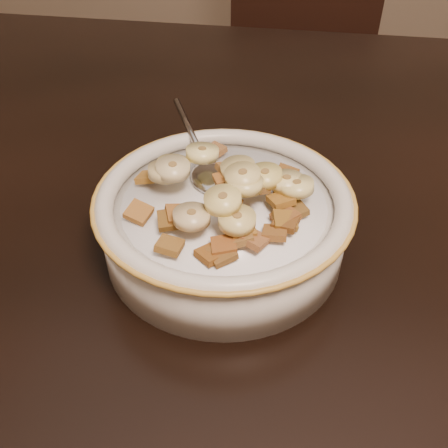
# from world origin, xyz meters

# --- Properties ---
(table) EXTENTS (1.43, 0.94, 0.04)m
(table) POSITION_xyz_m (0.00, 0.00, 0.73)
(table) COLOR black
(table) RESTS_ON floor
(chair) EXTENTS (0.44, 0.44, 0.96)m
(chair) POSITION_xyz_m (0.05, 0.79, 0.48)
(chair) COLOR black
(chair) RESTS_ON floor
(cereal_bowl) EXTENTS (0.23, 0.23, 0.05)m
(cereal_bowl) POSITION_xyz_m (-0.03, -0.16, 0.78)
(cereal_bowl) COLOR beige
(cereal_bowl) RESTS_ON table
(milk) EXTENTS (0.19, 0.19, 0.00)m
(milk) POSITION_xyz_m (-0.03, -0.16, 0.80)
(milk) COLOR white
(milk) RESTS_ON cereal_bowl
(spoon) EXTENTS (0.06, 0.07, 0.01)m
(spoon) POSITION_xyz_m (-0.05, -0.13, 0.81)
(spoon) COLOR #9D9D9D
(spoon) RESTS_ON cereal_bowl
(cereal_square_0) EXTENTS (0.03, 0.03, 0.01)m
(cereal_square_0) POSITION_xyz_m (-0.00, -0.22, 0.81)
(cereal_square_0) COLOR #945D31
(cereal_square_0) RESTS_ON milk
(cereal_square_1) EXTENTS (0.02, 0.02, 0.01)m
(cereal_square_1) POSITION_xyz_m (0.02, -0.19, 0.82)
(cereal_square_1) COLOR brown
(cereal_square_1) RESTS_ON milk
(cereal_square_2) EXTENTS (0.02, 0.02, 0.01)m
(cereal_square_2) POSITION_xyz_m (-0.01, -0.22, 0.82)
(cereal_square_2) COLOR olive
(cereal_square_2) RESTS_ON milk
(cereal_square_3) EXTENTS (0.02, 0.02, 0.01)m
(cereal_square_3) POSITION_xyz_m (-0.03, -0.23, 0.81)
(cereal_square_3) COLOR brown
(cereal_square_3) RESTS_ON milk
(cereal_square_4) EXTENTS (0.03, 0.03, 0.01)m
(cereal_square_4) POSITION_xyz_m (-0.06, -0.09, 0.81)
(cereal_square_4) COLOR brown
(cereal_square_4) RESTS_ON milk
(cereal_square_5) EXTENTS (0.03, 0.03, 0.01)m
(cereal_square_5) POSITION_xyz_m (0.02, -0.12, 0.81)
(cereal_square_5) COLOR #653412
(cereal_square_5) RESTS_ON milk
(cereal_square_6) EXTENTS (0.03, 0.03, 0.01)m
(cereal_square_6) POSITION_xyz_m (0.02, -0.19, 0.81)
(cereal_square_6) COLOR brown
(cereal_square_6) RESTS_ON milk
(cereal_square_7) EXTENTS (0.02, 0.02, 0.01)m
(cereal_square_7) POSITION_xyz_m (-0.07, -0.23, 0.81)
(cereal_square_7) COLOR #9B6526
(cereal_square_7) RESTS_ON milk
(cereal_square_8) EXTENTS (0.03, 0.03, 0.01)m
(cereal_square_8) POSITION_xyz_m (0.03, -0.17, 0.81)
(cereal_square_8) COLOR brown
(cereal_square_8) RESTS_ON milk
(cereal_square_9) EXTENTS (0.02, 0.02, 0.01)m
(cereal_square_9) POSITION_xyz_m (-0.11, -0.14, 0.81)
(cereal_square_9) COLOR olive
(cereal_square_9) RESTS_ON milk
(cereal_square_10) EXTENTS (0.03, 0.03, 0.01)m
(cereal_square_10) POSITION_xyz_m (-0.03, -0.24, 0.81)
(cereal_square_10) COLOR brown
(cereal_square_10) RESTS_ON milk
(cereal_square_11) EXTENTS (0.03, 0.03, 0.01)m
(cereal_square_11) POSITION_xyz_m (-0.04, -0.24, 0.81)
(cereal_square_11) COLOR brown
(cereal_square_11) RESTS_ON milk
(cereal_square_12) EXTENTS (0.02, 0.03, 0.01)m
(cereal_square_12) POSITION_xyz_m (-0.08, -0.21, 0.82)
(cereal_square_12) COLOR brown
(cereal_square_12) RESTS_ON milk
(cereal_square_13) EXTENTS (0.03, 0.03, 0.01)m
(cereal_square_13) POSITION_xyz_m (-0.03, -0.14, 0.83)
(cereal_square_13) COLOR brown
(cereal_square_13) RESTS_ON milk
(cereal_square_14) EXTENTS (0.03, 0.03, 0.01)m
(cereal_square_14) POSITION_xyz_m (-0.07, -0.20, 0.82)
(cereal_square_14) COLOR brown
(cereal_square_14) RESTS_ON milk
(cereal_square_15) EXTENTS (0.03, 0.03, 0.01)m
(cereal_square_15) POSITION_xyz_m (-0.01, -0.21, 0.82)
(cereal_square_15) COLOR olive
(cereal_square_15) RESTS_ON milk
(cereal_square_16) EXTENTS (0.03, 0.03, 0.01)m
(cereal_square_16) POSITION_xyz_m (0.02, -0.17, 0.82)
(cereal_square_16) COLOR #996521
(cereal_square_16) RESTS_ON milk
(cereal_square_17) EXTENTS (0.02, 0.02, 0.01)m
(cereal_square_17) POSITION_xyz_m (0.01, -0.21, 0.81)
(cereal_square_17) COLOR brown
(cereal_square_17) RESTS_ON milk
(cereal_square_18) EXTENTS (0.03, 0.03, 0.01)m
(cereal_square_18) POSITION_xyz_m (-0.11, -0.20, 0.81)
(cereal_square_18) COLOR brown
(cereal_square_18) RESTS_ON milk
(cereal_square_19) EXTENTS (0.02, 0.02, 0.01)m
(cereal_square_19) POSITION_xyz_m (-0.03, -0.19, 0.83)
(cereal_square_19) COLOR brown
(cereal_square_19) RESTS_ON milk
(cereal_square_20) EXTENTS (0.02, 0.02, 0.01)m
(cereal_square_20) POSITION_xyz_m (0.02, -0.14, 0.81)
(cereal_square_20) COLOR #9C5A26
(cereal_square_20) RESTS_ON milk
(cereal_square_21) EXTENTS (0.02, 0.02, 0.01)m
(cereal_square_21) POSITION_xyz_m (0.02, -0.19, 0.81)
(cereal_square_21) COLOR brown
(cereal_square_21) RESTS_ON milk
(cereal_square_22) EXTENTS (0.03, 0.03, 0.01)m
(cereal_square_22) POSITION_xyz_m (-0.01, -0.16, 0.82)
(cereal_square_22) COLOR brown
(cereal_square_22) RESTS_ON milk
(cereal_square_23) EXTENTS (0.03, 0.03, 0.01)m
(cereal_square_23) POSITION_xyz_m (-0.03, -0.16, 0.83)
(cereal_square_23) COLOR #9B672D
(cereal_square_23) RESTS_ON milk
(banana_slice_0) EXTENTS (0.04, 0.04, 0.01)m
(banana_slice_0) POSITION_xyz_m (-0.02, -0.21, 0.83)
(banana_slice_0) COLOR #FFEB7C
(banana_slice_0) RESTS_ON milk
(banana_slice_1) EXTENTS (0.04, 0.04, 0.01)m
(banana_slice_1) POSITION_xyz_m (-0.09, -0.15, 0.83)
(banana_slice_1) COLOR tan
(banana_slice_1) RESTS_ON milk
(banana_slice_2) EXTENTS (0.04, 0.04, 0.01)m
(banana_slice_2) POSITION_xyz_m (-0.03, -0.20, 0.84)
(banana_slice_2) COLOR #DAC26E
(banana_slice_2) RESTS_ON milk
(banana_slice_3) EXTENTS (0.04, 0.04, 0.01)m
(banana_slice_3) POSITION_xyz_m (0.00, -0.15, 0.83)
(banana_slice_3) COLOR #E8D771
(banana_slice_3) RESTS_ON milk
(banana_slice_4) EXTENTS (0.03, 0.03, 0.01)m
(banana_slice_4) POSITION_xyz_m (-0.02, -0.18, 0.84)
(banana_slice_4) COLOR #FEEA8D
(banana_slice_4) RESTS_ON milk
(banana_slice_5) EXTENTS (0.04, 0.04, 0.01)m
(banana_slice_5) POSITION_xyz_m (-0.02, -0.17, 0.84)
(banana_slice_5) COLOR #F8DB85
(banana_slice_5) RESTS_ON milk
(banana_slice_6) EXTENTS (0.04, 0.04, 0.01)m
(banana_slice_6) POSITION_xyz_m (-0.06, -0.21, 0.83)
(banana_slice_6) COLOR #E1C488
(banana_slice_6) RESTS_ON milk
(banana_slice_7) EXTENTS (0.04, 0.04, 0.02)m
(banana_slice_7) POSITION_xyz_m (0.03, -0.16, 0.82)
(banana_slice_7) COLOR #CEB776
(banana_slice_7) RESTS_ON milk
(banana_slice_8) EXTENTS (0.04, 0.04, 0.01)m
(banana_slice_8) POSITION_xyz_m (-0.06, -0.13, 0.83)
(banana_slice_8) COLOR #FFF382
(banana_slice_8) RESTS_ON milk
(banana_slice_9) EXTENTS (0.03, 0.03, 0.01)m
(banana_slice_9) POSITION_xyz_m (0.02, -0.15, 0.82)
(banana_slice_9) COLOR #EBD18C
(banana_slice_9) RESTS_ON milk
(banana_slice_10) EXTENTS (0.04, 0.04, 0.01)m
(banana_slice_10) POSITION_xyz_m (-0.08, -0.14, 0.83)
(banana_slice_10) COLOR #E0CD73
(banana_slice_10) RESTS_ON milk
(banana_slice_11) EXTENTS (0.04, 0.04, 0.01)m
(banana_slice_11) POSITION_xyz_m (-0.08, -0.15, 0.83)
(banana_slice_11) COLOR beige
(banana_slice_11) RESTS_ON milk
(banana_slice_12) EXTENTS (0.04, 0.04, 0.01)m
(banana_slice_12) POSITION_xyz_m (-0.02, -0.15, 0.84)
(banana_slice_12) COLOR #DBC378
(banana_slice_12) RESTS_ON milk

